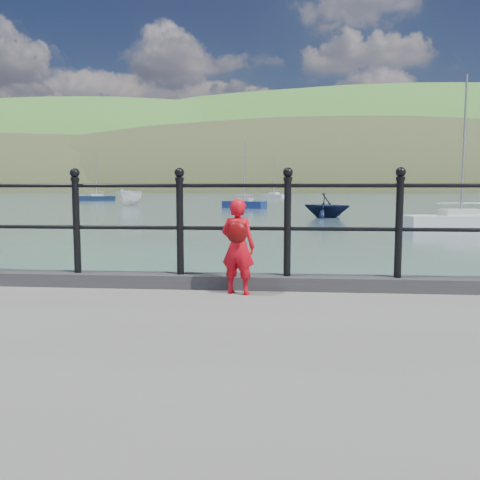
# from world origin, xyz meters

# --- Properties ---
(ground) EXTENTS (600.00, 600.00, 0.00)m
(ground) POSITION_xyz_m (0.00, 0.00, 0.00)
(ground) COLOR #2D4251
(ground) RESTS_ON ground
(kerb) EXTENTS (60.00, 0.30, 0.15)m
(kerb) POSITION_xyz_m (0.00, -0.15, 1.07)
(kerb) COLOR #28282B
(kerb) RESTS_ON quay
(railing) EXTENTS (18.11, 0.11, 1.20)m
(railing) POSITION_xyz_m (0.00, -0.15, 1.82)
(railing) COLOR black
(railing) RESTS_ON kerb
(far_shore) EXTENTS (830.00, 200.00, 156.00)m
(far_shore) POSITION_xyz_m (38.34, 239.41, -22.57)
(far_shore) COLOR #333A21
(far_shore) RESTS_ON ground
(child) EXTENTS (0.42, 0.35, 1.01)m
(child) POSITION_xyz_m (0.08, -0.45, 1.52)
(child) COLOR red
(child) RESTS_ON quay
(launch_white) EXTENTS (2.43, 4.87, 1.80)m
(launch_white) POSITION_xyz_m (-16.57, 49.46, 0.90)
(launch_white) COLOR white
(launch_white) RESTS_ON ground
(launch_navy) EXTENTS (4.16, 3.97, 1.71)m
(launch_navy) POSITION_xyz_m (3.43, 29.44, 0.85)
(launch_navy) COLOR black
(launch_navy) RESTS_ON ground
(sailboat_deep) EXTENTS (5.04, 4.69, 7.98)m
(sailboat_deep) POSITION_xyz_m (-1.50, 91.08, 0.34)
(sailboat_deep) COLOR silver
(sailboat_deep) RESTS_ON ground
(sailboat_near) EXTENTS (5.78, 2.57, 7.78)m
(sailboat_near) POSITION_xyz_m (9.37, 20.56, 0.34)
(sailboat_near) COLOR silver
(sailboat_near) RESTS_ON ground
(sailboat_port) EXTENTS (4.52, 3.05, 6.54)m
(sailboat_port) POSITION_xyz_m (-3.41, 44.03, 0.34)
(sailboat_port) COLOR navy
(sailboat_port) RESTS_ON ground
(sailboat_left) EXTENTS (5.36, 4.05, 7.59)m
(sailboat_left) POSITION_xyz_m (-27.59, 68.45, 0.34)
(sailboat_left) COLOR #0E1B33
(sailboat_left) RESTS_ON ground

